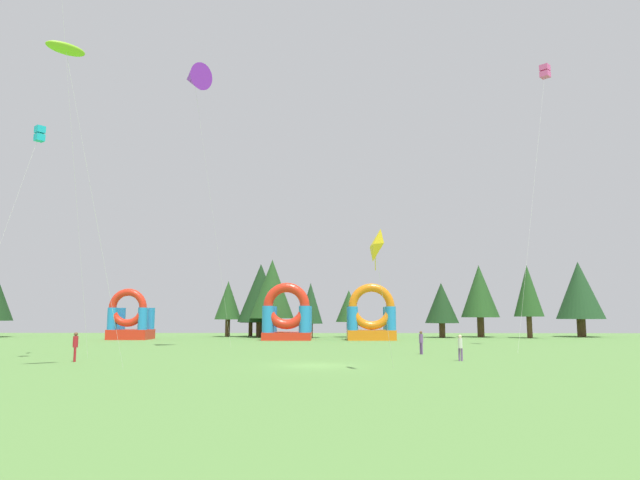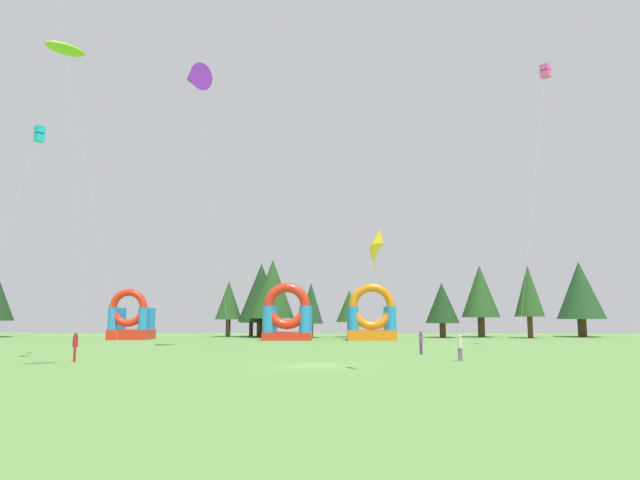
% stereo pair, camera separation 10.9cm
% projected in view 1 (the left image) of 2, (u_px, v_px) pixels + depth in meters
% --- Properties ---
extents(ground_plane, '(120.00, 120.00, 0.00)m').
position_uv_depth(ground_plane, '(315.00, 366.00, 32.49)').
color(ground_plane, '#5B8C42').
extents(kite_lime_parafoil, '(4.00, 3.62, 17.47)m').
position_uv_depth(kite_lime_parafoil, '(66.00, 49.00, 30.47)').
color(kite_lime_parafoil, '#8CD826').
rests_on(kite_lime_parafoil, ground_plane).
extents(kite_yellow_diamond, '(1.66, 3.05, 7.13)m').
position_uv_depth(kite_yellow_diamond, '(373.00, 246.00, 29.63)').
color(kite_yellow_diamond, yellow).
rests_on(kite_yellow_diamond, ground_plane).
extents(kite_purple_delta, '(4.83, 5.61, 25.17)m').
position_uv_depth(kite_purple_delta, '(194.00, 78.00, 50.42)').
color(kite_purple_delta, purple).
rests_on(kite_purple_delta, ground_plane).
extents(kite_cyan_box, '(2.71, 3.29, 15.09)m').
position_uv_depth(kite_cyan_box, '(39.00, 135.00, 36.81)').
color(kite_cyan_box, '#19B7CC').
rests_on(kite_cyan_box, ground_plane).
extents(kite_pink_box, '(6.13, 6.53, 25.77)m').
position_uv_depth(kite_pink_box, '(545.00, 72.00, 52.17)').
color(kite_pink_box, '#EA599E').
rests_on(kite_pink_box, ground_plane).
extents(person_midfield, '(0.41, 0.41, 1.71)m').
position_uv_depth(person_midfield, '(421.00, 340.00, 42.05)').
color(person_midfield, '#724C8C').
rests_on(person_midfield, ground_plane).
extents(person_near_camera, '(0.43, 0.43, 1.82)m').
position_uv_depth(person_near_camera, '(75.00, 344.00, 35.40)').
color(person_near_camera, '#B21E26').
rests_on(person_near_camera, ground_plane).
extents(person_far_side, '(0.38, 0.38, 1.64)m').
position_uv_depth(person_far_side, '(460.00, 345.00, 35.93)').
color(person_far_side, '#724C8C').
rests_on(person_far_side, ground_plane).
extents(inflatable_yellow_castle, '(5.63, 4.94, 6.62)m').
position_uv_depth(inflatable_yellow_castle, '(287.00, 319.00, 66.27)').
color(inflatable_yellow_castle, red).
rests_on(inflatable_yellow_castle, ground_plane).
extents(inflatable_red_slide, '(5.56, 4.28, 6.53)m').
position_uv_depth(inflatable_red_slide, '(371.00, 320.00, 66.12)').
color(inflatable_red_slide, orange).
rests_on(inflatable_red_slide, ground_plane).
extents(inflatable_orange_dome, '(4.72, 3.88, 6.02)m').
position_uv_depth(inflatable_orange_dome, '(130.00, 322.00, 67.64)').
color(inflatable_orange_dome, red).
rests_on(inflatable_orange_dome, ground_plane).
extents(tree_row_1, '(3.61, 3.61, 7.49)m').
position_uv_depth(tree_row_1, '(228.00, 301.00, 76.94)').
color(tree_row_1, '#4C331E').
rests_on(tree_row_1, ground_plane).
extents(tree_row_2, '(3.05, 3.05, 6.37)m').
position_uv_depth(tree_row_2, '(251.00, 306.00, 78.58)').
color(tree_row_2, '#4C331E').
rests_on(tree_row_2, ground_plane).
extents(tree_row_3, '(6.19, 6.19, 9.84)m').
position_uv_depth(tree_row_3, '(261.00, 293.00, 76.79)').
color(tree_row_3, '#4C331E').
rests_on(tree_row_3, ground_plane).
extents(tree_row_4, '(5.75, 5.75, 10.14)m').
position_uv_depth(tree_row_4, '(272.00, 289.00, 74.16)').
color(tree_row_4, '#4C331E').
rests_on(tree_row_4, ground_plane).
extents(tree_row_5, '(3.10, 3.10, 7.06)m').
position_uv_depth(tree_row_5, '(311.00, 303.00, 73.39)').
color(tree_row_5, '#4C331E').
rests_on(tree_row_5, ground_plane).
extents(tree_row_6, '(3.49, 3.49, 6.19)m').
position_uv_depth(tree_row_6, '(349.00, 306.00, 75.24)').
color(tree_row_6, '#4C331E').
rests_on(tree_row_6, ground_plane).
extents(tree_row_7, '(4.36, 4.36, 7.11)m').
position_uv_depth(tree_row_7, '(441.00, 303.00, 74.11)').
color(tree_row_7, '#4C331E').
rests_on(tree_row_7, ground_plane).
extents(tree_row_8, '(5.02, 5.02, 9.57)m').
position_uv_depth(tree_row_8, '(479.00, 291.00, 75.79)').
color(tree_row_8, '#4C331E').
rests_on(tree_row_8, ground_plane).
extents(tree_row_9, '(3.70, 3.70, 9.26)m').
position_uv_depth(tree_row_9, '(528.00, 291.00, 72.46)').
color(tree_row_9, '#4C331E').
rests_on(tree_row_9, ground_plane).
extents(tree_row_10, '(6.20, 6.20, 10.10)m').
position_uv_depth(tree_row_10, '(579.00, 290.00, 76.44)').
color(tree_row_10, '#4C331E').
rests_on(tree_row_10, ground_plane).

